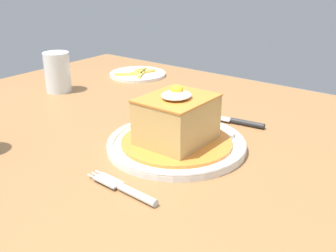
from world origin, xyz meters
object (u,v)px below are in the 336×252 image
object	(u,v)px
knife	(237,121)
drinking_glass	(58,75)
main_plate	(176,144)
side_plate_fries	(138,74)
fork	(127,190)

from	to	relation	value
knife	drinking_glass	size ratio (longest dim) A/B	1.58
main_plate	knife	bearing A→B (deg)	-9.93
knife	drinking_glass	world-z (taller)	drinking_glass
main_plate	side_plate_fries	xyz separation A→B (m)	(0.35, 0.40, -0.00)
fork	side_plate_fries	xyz separation A→B (m)	(0.52, 0.44, -0.00)
drinking_glass	side_plate_fries	size ratio (longest dim) A/B	0.62
drinking_glass	fork	bearing A→B (deg)	-118.78
main_plate	drinking_glass	distance (m)	0.48
fork	drinking_glass	distance (m)	0.57
fork	drinking_glass	bearing A→B (deg)	61.22
drinking_glass	side_plate_fries	world-z (taller)	drinking_glass
knife	main_plate	bearing A→B (deg)	170.07
drinking_glass	side_plate_fries	bearing A→B (deg)	-14.73
main_plate	side_plate_fries	world-z (taller)	main_plate
knife	drinking_glass	distance (m)	0.50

